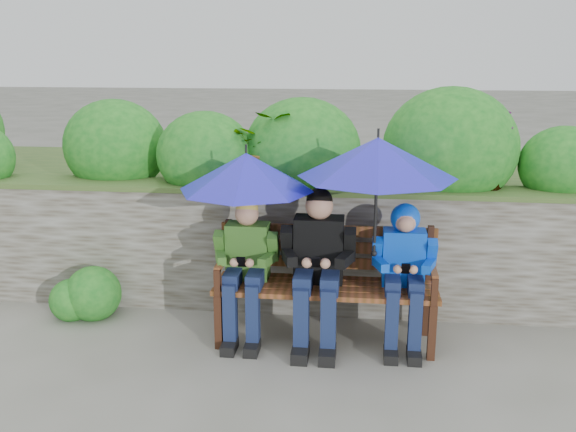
# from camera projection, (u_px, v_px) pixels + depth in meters

# --- Properties ---
(ground) EXTENTS (60.00, 60.00, 0.00)m
(ground) POSITION_uv_depth(u_px,v_px,m) (286.00, 345.00, 4.67)
(ground) COLOR #636357
(ground) RESTS_ON ground
(garden_backdrop) EXTENTS (8.00, 2.82, 1.87)m
(garden_backdrop) POSITION_uv_depth(u_px,v_px,m) (293.00, 208.00, 6.06)
(garden_backdrop) COLOR #524A3C
(garden_backdrop) RESTS_ON ground
(park_bench) EXTENTS (1.61, 0.47, 0.85)m
(park_bench) POSITION_uv_depth(u_px,v_px,m) (326.00, 276.00, 4.69)
(park_bench) COLOR #341B10
(park_bench) RESTS_ON ground
(boy_left) EXTENTS (0.46, 0.54, 1.05)m
(boy_left) POSITION_uv_depth(u_px,v_px,m) (246.00, 263.00, 4.66)
(boy_left) COLOR #2B5E19
(boy_left) RESTS_ON ground
(boy_middle) EXTENTS (0.54, 0.62, 1.14)m
(boy_middle) POSITION_uv_depth(u_px,v_px,m) (318.00, 261.00, 4.59)
(boy_middle) COLOR black
(boy_middle) RESTS_ON ground
(boy_right) EXTENTS (0.45, 0.55, 1.04)m
(boy_right) POSITION_uv_depth(u_px,v_px,m) (404.00, 264.00, 4.54)
(boy_right) COLOR #0B49B7
(boy_right) RESTS_ON ground
(umbrella_left) EXTENTS (0.98, 0.98, 0.79)m
(umbrella_left) POSITION_uv_depth(u_px,v_px,m) (246.00, 172.00, 4.54)
(umbrella_left) COLOR #1F1EC2
(umbrella_left) RESTS_ON ground
(umbrella_right) EXTENTS (1.10, 1.10, 0.90)m
(umbrella_right) POSITION_uv_depth(u_px,v_px,m) (377.00, 158.00, 4.34)
(umbrella_right) COLOR #1F1EC2
(umbrella_right) RESTS_ON ground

